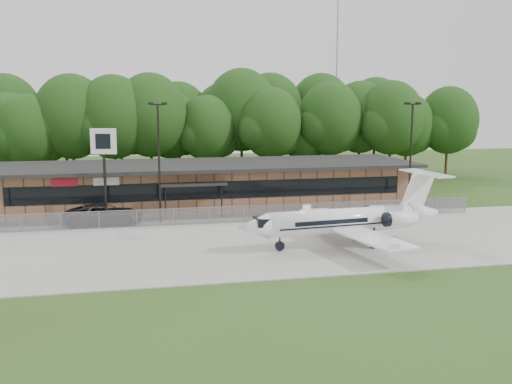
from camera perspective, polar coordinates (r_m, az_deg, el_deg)
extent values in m
plane|color=#34491A|center=(34.29, 0.24, -8.44)|extent=(160.00, 160.00, 0.00)
cube|color=#9E9B93|center=(41.83, -2.09, -5.16)|extent=(64.00, 18.00, 0.08)
cube|color=#383835|center=(52.93, -4.24, -2.16)|extent=(50.00, 9.00, 0.06)
cube|color=#8D5E46|center=(56.99, -4.88, 0.64)|extent=(40.00, 10.00, 4.00)
cube|color=black|center=(52.03, -4.19, 0.18)|extent=(36.00, 0.08, 1.60)
cube|color=black|center=(56.23, -4.84, 2.74)|extent=(41.00, 11.50, 0.30)
cube|color=black|center=(51.12, -6.33, 0.78)|extent=(6.00, 1.60, 0.20)
cube|color=#B61628|center=(51.73, -18.62, 0.91)|extent=(2.20, 0.06, 0.70)
cube|color=silver|center=(51.44, -14.74, 1.04)|extent=(2.20, 0.06, 0.70)
cube|color=gray|center=(48.42, -3.52, -2.35)|extent=(46.00, 0.03, 1.50)
cube|color=gray|center=(48.28, -3.53, -1.47)|extent=(46.00, 0.04, 0.04)
cylinder|color=gray|center=(85.06, 8.03, 10.45)|extent=(0.20, 0.20, 25.00)
cylinder|color=black|center=(48.78, -9.66, 2.68)|extent=(0.18, 0.18, 10.00)
cube|color=black|center=(48.49, -9.82, 8.62)|extent=(1.20, 0.12, 0.12)
cube|color=black|center=(48.47, -10.48, 8.69)|extent=(0.45, 0.30, 0.22)
cube|color=black|center=(48.52, -9.16, 8.72)|extent=(0.45, 0.30, 0.22)
cylinder|color=black|center=(54.75, 15.19, 3.18)|extent=(0.18, 0.18, 10.00)
cube|color=black|center=(54.49, 15.41, 8.47)|extent=(1.20, 0.12, 0.12)
cube|color=black|center=(54.24, 14.89, 8.56)|extent=(0.45, 0.30, 0.22)
cube|color=black|center=(54.75, 15.93, 8.52)|extent=(0.45, 0.30, 0.22)
cylinder|color=white|center=(40.90, 8.49, -2.96)|extent=(11.10, 2.84, 1.76)
cone|color=white|center=(38.49, -0.37, -3.61)|extent=(2.36, 1.97, 1.76)
cone|color=white|center=(44.20, 16.32, -2.11)|extent=(2.58, 1.99, 1.76)
cube|color=white|center=(38.14, 11.62, -4.69)|extent=(3.06, 6.80, 0.13)
cube|color=white|center=(44.43, 7.06, -2.61)|extent=(3.06, 6.80, 0.13)
cylinder|color=white|center=(41.59, 14.24, -2.71)|extent=(2.50, 1.22, 0.99)
cylinder|color=white|center=(43.89, 12.35, -2.02)|extent=(2.50, 1.22, 0.99)
cube|color=white|center=(43.62, 15.82, -0.10)|extent=(2.70, 0.42, 3.31)
cube|color=white|center=(43.80, 16.62, 1.71)|extent=(1.92, 5.17, 0.11)
cube|color=black|center=(38.66, 0.72, -3.09)|extent=(1.22, 1.42, 0.55)
cube|color=black|center=(42.12, 10.87, -4.74)|extent=(1.14, 2.71, 0.77)
cylinder|color=black|center=(39.46, 2.39, -5.52)|extent=(0.72, 0.72, 0.24)
imported|color=#303033|center=(49.66, -14.98, -2.19)|extent=(6.50, 3.19, 1.78)
cylinder|color=black|center=(49.25, -14.87, 1.23)|extent=(0.28, 0.28, 7.72)
cube|color=silver|center=(48.93, -15.02, 4.93)|extent=(2.12, 0.71, 2.12)
cube|color=black|center=(48.81, -15.06, 4.92)|extent=(1.23, 0.32, 1.25)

